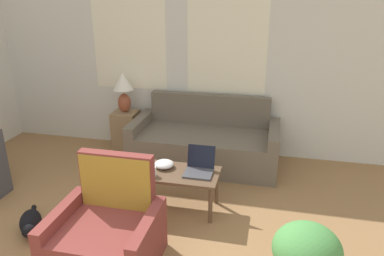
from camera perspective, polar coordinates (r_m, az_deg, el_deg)
wall_back at (r=5.43m, az=-1.38°, el=9.91°), size 6.66×0.06×2.60m
couch at (r=5.21m, az=2.02°, el=-2.43°), size 1.99×0.91×0.90m
armchair at (r=3.53m, az=-12.67°, el=-15.61°), size 0.90×0.77×0.94m
side_table at (r=5.71m, az=-9.98°, el=-0.41°), size 0.35×0.35×0.60m
table_lamp at (r=5.51m, az=-10.40°, el=6.01°), size 0.29×0.29×0.59m
coffee_table at (r=4.11m, az=-2.37°, el=-7.43°), size 0.93×0.49×0.45m
laptop at (r=4.06m, az=1.14°, el=-5.95°), size 0.30×0.32×0.26m
cup_navy at (r=4.01m, az=-6.04°, el=-6.59°), size 0.08×0.08×0.10m
snack_bowl at (r=4.18m, az=-4.28°, el=-5.50°), size 0.22×0.22×0.08m
cat_black at (r=4.20m, az=-23.38°, el=-13.11°), size 0.40×0.58×0.21m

